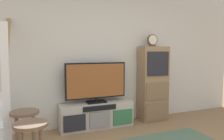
{
  "coord_description": "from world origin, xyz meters",
  "views": [
    {
      "loc": [
        -1.5,
        -1.54,
        1.43
      ],
      "look_at": [
        -0.16,
        1.77,
        1.12
      ],
      "focal_mm": 33.98,
      "sensor_mm": 36.0,
      "label": 1
    }
  ],
  "objects_px": {
    "side_cabinet": "(153,84)",
    "television": "(96,81)",
    "desk_clock": "(152,40)",
    "bar_stool_far": "(25,126)",
    "media_console": "(97,115)"
  },
  "relations": [
    {
      "from": "desk_clock",
      "to": "bar_stool_far",
      "type": "bearing_deg",
      "value": -157.5
    },
    {
      "from": "side_cabinet",
      "to": "television",
      "type": "bearing_deg",
      "value": 179.37
    },
    {
      "from": "desk_clock",
      "to": "side_cabinet",
      "type": "bearing_deg",
      "value": 18.59
    },
    {
      "from": "desk_clock",
      "to": "television",
      "type": "bearing_deg",
      "value": 178.63
    },
    {
      "from": "television",
      "to": "side_cabinet",
      "type": "xyz_separation_m",
      "value": [
        1.24,
        -0.01,
        -0.11
      ]
    },
    {
      "from": "television",
      "to": "desk_clock",
      "type": "relative_size",
      "value": 4.7
    },
    {
      "from": "side_cabinet",
      "to": "desk_clock",
      "type": "xyz_separation_m",
      "value": [
        -0.04,
        -0.01,
        0.9
      ]
    },
    {
      "from": "side_cabinet",
      "to": "bar_stool_far",
      "type": "xyz_separation_m",
      "value": [
        -2.48,
        -1.03,
        -0.24
      ]
    },
    {
      "from": "television",
      "to": "bar_stool_far",
      "type": "height_order",
      "value": "television"
    },
    {
      "from": "bar_stool_far",
      "to": "desk_clock",
      "type": "bearing_deg",
      "value": 22.5
    },
    {
      "from": "television",
      "to": "side_cabinet",
      "type": "bearing_deg",
      "value": -0.63
    },
    {
      "from": "media_console",
      "to": "desk_clock",
      "type": "bearing_deg",
      "value": -0.23
    },
    {
      "from": "media_console",
      "to": "side_cabinet",
      "type": "height_order",
      "value": "side_cabinet"
    },
    {
      "from": "media_console",
      "to": "television",
      "type": "distance_m",
      "value": 0.64
    },
    {
      "from": "media_console",
      "to": "desk_clock",
      "type": "height_order",
      "value": "desk_clock"
    }
  ]
}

